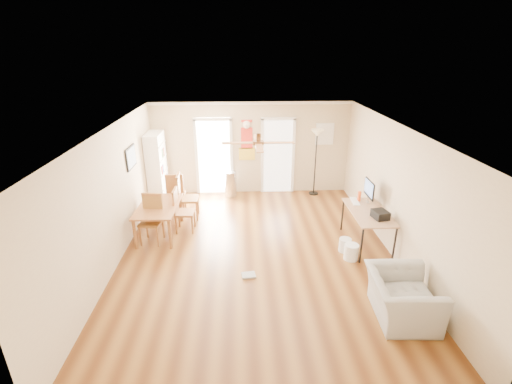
{
  "coord_description": "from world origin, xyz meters",
  "views": [
    {
      "loc": [
        -0.32,
        -6.4,
        3.98
      ],
      "look_at": [
        0.0,
        0.6,
        1.15
      ],
      "focal_mm": 25.44,
      "sensor_mm": 36.0,
      "label": 1
    }
  ],
  "objects_px": {
    "bookshelf": "(157,168)",
    "dining_chair_far": "(176,192)",
    "dining_chair_right_b": "(185,210)",
    "wastebasket_b": "(345,245)",
    "dining_table": "(160,220)",
    "dining_chair_near": "(151,220)",
    "armchair": "(402,297)",
    "wastebasket_a": "(351,252)",
    "computer_desk": "(366,228)",
    "torchiere_lamp": "(315,163)",
    "printer": "(380,215)",
    "trash_can": "(230,184)",
    "dining_chair_right_a": "(188,196)"
  },
  "relations": [
    {
      "from": "bookshelf",
      "to": "dining_chair_far",
      "type": "distance_m",
      "value": 0.96
    },
    {
      "from": "dining_chair_right_b",
      "to": "wastebasket_b",
      "type": "distance_m",
      "value": 3.61
    },
    {
      "from": "dining_table",
      "to": "dining_chair_far",
      "type": "relative_size",
      "value": 1.35
    },
    {
      "from": "dining_chair_far",
      "to": "dining_chair_right_b",
      "type": "bearing_deg",
      "value": 105.93
    },
    {
      "from": "dining_chair_right_b",
      "to": "wastebasket_b",
      "type": "bearing_deg",
      "value": -105.53
    },
    {
      "from": "dining_chair_near",
      "to": "armchair",
      "type": "xyz_separation_m",
      "value": [
        4.4,
        -2.56,
        -0.17
      ]
    },
    {
      "from": "wastebasket_a",
      "to": "dining_chair_right_b",
      "type": "bearing_deg",
      "value": 158.24
    },
    {
      "from": "bookshelf",
      "to": "computer_desk",
      "type": "height_order",
      "value": "bookshelf"
    },
    {
      "from": "torchiere_lamp",
      "to": "dining_chair_near",
      "type": "bearing_deg",
      "value": -147.31
    },
    {
      "from": "bookshelf",
      "to": "dining_chair_near",
      "type": "height_order",
      "value": "bookshelf"
    },
    {
      "from": "dining_chair_far",
      "to": "torchiere_lamp",
      "type": "xyz_separation_m",
      "value": [
        3.75,
        0.99,
        0.41
      ]
    },
    {
      "from": "dining_table",
      "to": "dining_chair_near",
      "type": "relative_size",
      "value": 1.34
    },
    {
      "from": "torchiere_lamp",
      "to": "wastebasket_a",
      "type": "height_order",
      "value": "torchiere_lamp"
    },
    {
      "from": "dining_chair_far",
      "to": "armchair",
      "type": "bearing_deg",
      "value": 132.54
    },
    {
      "from": "bookshelf",
      "to": "printer",
      "type": "bearing_deg",
      "value": -43.75
    },
    {
      "from": "dining_table",
      "to": "torchiere_lamp",
      "type": "distance_m",
      "value": 4.57
    },
    {
      "from": "bookshelf",
      "to": "trash_can",
      "type": "relative_size",
      "value": 2.59
    },
    {
      "from": "dining_table",
      "to": "wastebasket_b",
      "type": "distance_m",
      "value": 4.09
    },
    {
      "from": "dining_chair_right_b",
      "to": "dining_chair_near",
      "type": "bearing_deg",
      "value": 129.46
    },
    {
      "from": "printer",
      "to": "wastebasket_a",
      "type": "bearing_deg",
      "value": -170.23
    },
    {
      "from": "dining_table",
      "to": "trash_can",
      "type": "relative_size",
      "value": 1.92
    },
    {
      "from": "dining_chair_far",
      "to": "computer_desk",
      "type": "distance_m",
      "value": 4.71
    },
    {
      "from": "dining_chair_right_a",
      "to": "printer",
      "type": "height_order",
      "value": "dining_chair_right_a"
    },
    {
      "from": "dining_chair_right_b",
      "to": "wastebasket_b",
      "type": "height_order",
      "value": "dining_chair_right_b"
    },
    {
      "from": "dining_table",
      "to": "armchair",
      "type": "distance_m",
      "value": 5.19
    },
    {
      "from": "wastebasket_a",
      "to": "dining_table",
      "type": "bearing_deg",
      "value": 162.84
    },
    {
      "from": "dining_chair_right_a",
      "to": "dining_chair_right_b",
      "type": "bearing_deg",
      "value": 178.16
    },
    {
      "from": "armchair",
      "to": "wastebasket_a",
      "type": "bearing_deg",
      "value": 13.0
    },
    {
      "from": "dining_chair_right_a",
      "to": "torchiere_lamp",
      "type": "height_order",
      "value": "torchiere_lamp"
    },
    {
      "from": "dining_table",
      "to": "printer",
      "type": "bearing_deg",
      "value": -12.35
    },
    {
      "from": "dining_chair_right_b",
      "to": "dining_table",
      "type": "bearing_deg",
      "value": 106.53
    },
    {
      "from": "dining_chair_near",
      "to": "computer_desk",
      "type": "xyz_separation_m",
      "value": [
        4.59,
        -0.32,
        -0.14
      ]
    },
    {
      "from": "dining_chair_right_b",
      "to": "armchair",
      "type": "relative_size",
      "value": 0.92
    },
    {
      "from": "torchiere_lamp",
      "to": "trash_can",
      "type": "bearing_deg",
      "value": -178.15
    },
    {
      "from": "wastebasket_a",
      "to": "printer",
      "type": "bearing_deg",
      "value": 21.78
    },
    {
      "from": "wastebasket_b",
      "to": "torchiere_lamp",
      "type": "bearing_deg",
      "value": 90.65
    },
    {
      "from": "torchiere_lamp",
      "to": "wastebasket_b",
      "type": "bearing_deg",
      "value": -89.35
    },
    {
      "from": "computer_desk",
      "to": "armchair",
      "type": "distance_m",
      "value": 2.25
    },
    {
      "from": "dining_chair_right_a",
      "to": "trash_can",
      "type": "distance_m",
      "value": 1.67
    },
    {
      "from": "dining_chair_right_b",
      "to": "computer_desk",
      "type": "relative_size",
      "value": 0.7
    },
    {
      "from": "wastebasket_a",
      "to": "wastebasket_b",
      "type": "distance_m",
      "value": 0.31
    },
    {
      "from": "dining_chair_right_b",
      "to": "printer",
      "type": "height_order",
      "value": "dining_chair_right_b"
    },
    {
      "from": "trash_can",
      "to": "armchair",
      "type": "bearing_deg",
      "value": -61.5
    },
    {
      "from": "torchiere_lamp",
      "to": "dining_chair_right_b",
      "type": "bearing_deg",
      "value": -148.3
    },
    {
      "from": "trash_can",
      "to": "armchair",
      "type": "distance_m",
      "value": 5.77
    },
    {
      "from": "bookshelf",
      "to": "torchiere_lamp",
      "type": "bearing_deg",
      "value": -9.0
    },
    {
      "from": "dining_table",
      "to": "computer_desk",
      "type": "xyz_separation_m",
      "value": [
        4.48,
        -0.68,
        0.04
      ]
    },
    {
      "from": "dining_chair_right_a",
      "to": "dining_table",
      "type": "bearing_deg",
      "value": 144.85
    },
    {
      "from": "torchiere_lamp",
      "to": "computer_desk",
      "type": "distance_m",
      "value": 3.01
    },
    {
      "from": "dining_table",
      "to": "armchair",
      "type": "xyz_separation_m",
      "value": [
        4.3,
        -2.91,
        0.0
      ]
    }
  ]
}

